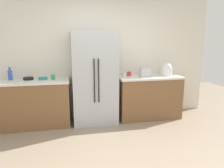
{
  "coord_description": "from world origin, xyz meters",
  "views": [
    {
      "loc": [
        -0.7,
        -2.41,
        1.62
      ],
      "look_at": [
        -0.08,
        0.5,
        1.02
      ],
      "focal_mm": 32.93,
      "sensor_mm": 36.0,
      "label": 1
    }
  ],
  "objects": [
    {
      "name": "bottle_a",
      "position": [
        -1.8,
        1.81,
        1.01
      ],
      "size": [
        0.08,
        0.08,
        0.24
      ],
      "color": "blue",
      "rests_on": "counter_left"
    },
    {
      "name": "rice_cooker",
      "position": [
        1.39,
        1.69,
        1.04
      ],
      "size": [
        0.25,
        0.25,
        0.28
      ],
      "color": "silver",
      "rests_on": "counter_right"
    },
    {
      "name": "cup_c",
      "position": [
        0.58,
        1.81,
        0.96
      ],
      "size": [
        0.09,
        0.09,
        0.09
      ],
      "primitive_type": "cylinder",
      "color": "red",
      "rests_on": "counter_right"
    },
    {
      "name": "cup_b",
      "position": [
        0.47,
        1.77,
        0.95
      ],
      "size": [
        0.08,
        0.08,
        0.07
      ],
      "primitive_type": "cylinder",
      "color": "white",
      "rests_on": "counter_right"
    },
    {
      "name": "refrigerator",
      "position": [
        -0.2,
        1.65,
        0.92
      ],
      "size": [
        0.88,
        0.63,
        1.84
      ],
      "color": "#B2B5BA",
      "rests_on": "ground_plane"
    },
    {
      "name": "counter_left",
      "position": [
        -1.51,
        1.67,
        0.46
      ],
      "size": [
        1.62,
        0.62,
        0.91
      ],
      "color": "brown",
      "rests_on": "ground_plane"
    },
    {
      "name": "counter_right",
      "position": [
        0.99,
        1.67,
        0.46
      ],
      "size": [
        1.36,
        0.62,
        0.91
      ],
      "color": "brown",
      "rests_on": "ground_plane"
    },
    {
      "name": "cup_a",
      "position": [
        -1.0,
        1.7,
        0.96
      ],
      "size": [
        0.08,
        0.08,
        0.1
      ],
      "primitive_type": "cylinder",
      "color": "green",
      "rests_on": "counter_left"
    },
    {
      "name": "toaster",
      "position": [
        0.87,
        1.64,
        1.01
      ],
      "size": [
        0.2,
        0.18,
        0.19
      ],
      "primitive_type": "cube",
      "color": "silver",
      "rests_on": "counter_right"
    },
    {
      "name": "ground_plane",
      "position": [
        0.0,
        0.0,
        0.0
      ],
      "size": [
        9.89,
        9.89,
        0.0
      ],
      "primitive_type": "plane",
      "color": "gray"
    },
    {
      "name": "bowl_c",
      "position": [
        -1.2,
        1.73,
        0.93
      ],
      "size": [
        0.17,
        0.17,
        0.05
      ],
      "primitive_type": "cylinder",
      "color": "teal",
      "rests_on": "counter_left"
    },
    {
      "name": "kitchen_back_panel",
      "position": [
        0.0,
        2.02,
        1.31
      ],
      "size": [
        4.91,
        0.1,
        2.63
      ],
      "primitive_type": "cube",
      "color": "silver",
      "rests_on": "ground_plane"
    },
    {
      "name": "bowl_b",
      "position": [
        -1.47,
        1.77,
        0.94
      ],
      "size": [
        0.19,
        0.19,
        0.05
      ],
      "primitive_type": "cylinder",
      "color": "black",
      "rests_on": "counter_left"
    }
  ]
}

